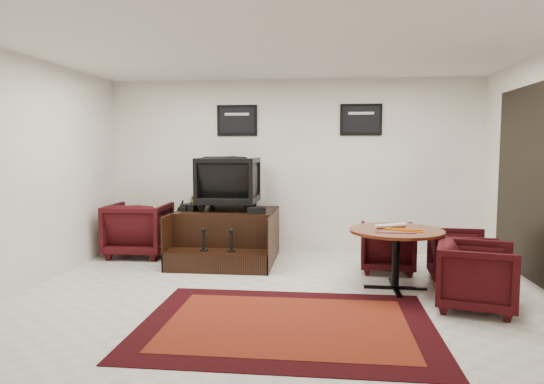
{
  "coord_description": "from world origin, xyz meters",
  "views": [
    {
      "loc": [
        0.55,
        -5.4,
        1.7
      ],
      "look_at": [
        -0.15,
        0.9,
        1.12
      ],
      "focal_mm": 32.0,
      "sensor_mm": 36.0,
      "label": 1
    }
  ],
  "objects_px": {
    "shine_podium": "(227,237)",
    "armchair_side": "(139,227)",
    "table_chair_back": "(387,245)",
    "table_chair_corner": "(477,273)",
    "shine_chair": "(229,180)",
    "meeting_table": "(396,237)",
    "table_chair_window": "(461,254)"
  },
  "relations": [
    {
      "from": "shine_chair",
      "to": "meeting_table",
      "type": "height_order",
      "value": "shine_chair"
    },
    {
      "from": "table_chair_back",
      "to": "table_chair_corner",
      "type": "xyz_separation_m",
      "value": [
        0.73,
        -1.53,
        0.02
      ]
    },
    {
      "from": "table_chair_window",
      "to": "table_chair_back",
      "type": "bearing_deg",
      "value": 63.64
    },
    {
      "from": "shine_chair",
      "to": "meeting_table",
      "type": "xyz_separation_m",
      "value": [
        2.33,
        -1.44,
        -0.57
      ]
    },
    {
      "from": "shine_podium",
      "to": "armchair_side",
      "type": "xyz_separation_m",
      "value": [
        -1.44,
        0.13,
        0.11
      ]
    },
    {
      "from": "table_chair_corner",
      "to": "table_chair_window",
      "type": "bearing_deg",
      "value": 8.35
    },
    {
      "from": "shine_chair",
      "to": "table_chair_back",
      "type": "xyz_separation_m",
      "value": [
        2.34,
        -0.58,
        -0.84
      ]
    },
    {
      "from": "armchair_side",
      "to": "table_chair_corner",
      "type": "bearing_deg",
      "value": 153.69
    },
    {
      "from": "shine_chair",
      "to": "meeting_table",
      "type": "relative_size",
      "value": 0.81
    },
    {
      "from": "table_chair_corner",
      "to": "table_chair_back",
      "type": "bearing_deg",
      "value": 40.29
    },
    {
      "from": "shine_chair",
      "to": "table_chair_corner",
      "type": "height_order",
      "value": "shine_chair"
    },
    {
      "from": "armchair_side",
      "to": "table_chair_corner",
      "type": "distance_m",
      "value": 4.98
    },
    {
      "from": "shine_chair",
      "to": "meeting_table",
      "type": "bearing_deg",
      "value": 147.95
    },
    {
      "from": "meeting_table",
      "to": "table_chair_corner",
      "type": "distance_m",
      "value": 1.02
    },
    {
      "from": "armchair_side",
      "to": "table_chair_back",
      "type": "distance_m",
      "value": 3.83
    },
    {
      "from": "armchair_side",
      "to": "table_chair_window",
      "type": "height_order",
      "value": "armchair_side"
    },
    {
      "from": "table_chair_back",
      "to": "shine_podium",
      "type": "bearing_deg",
      "value": -6.63
    },
    {
      "from": "armchair_side",
      "to": "table_chair_corner",
      "type": "relative_size",
      "value": 1.18
    },
    {
      "from": "meeting_table",
      "to": "table_chair_window",
      "type": "distance_m",
      "value": 0.97
    },
    {
      "from": "shine_podium",
      "to": "armchair_side",
      "type": "distance_m",
      "value": 1.45
    },
    {
      "from": "armchair_side",
      "to": "table_chair_back",
      "type": "height_order",
      "value": "armchair_side"
    },
    {
      "from": "shine_chair",
      "to": "table_chair_back",
      "type": "bearing_deg",
      "value": 165.85
    },
    {
      "from": "table_chair_back",
      "to": "table_chair_corner",
      "type": "height_order",
      "value": "table_chair_corner"
    },
    {
      "from": "table_chair_corner",
      "to": "shine_chair",
      "type": "bearing_deg",
      "value": 70.29
    },
    {
      "from": "shine_chair",
      "to": "shine_podium",
      "type": "bearing_deg",
      "value": 89.73
    },
    {
      "from": "shine_chair",
      "to": "armchair_side",
      "type": "height_order",
      "value": "shine_chair"
    },
    {
      "from": "table_chair_back",
      "to": "table_chair_window",
      "type": "bearing_deg",
      "value": 153.2
    },
    {
      "from": "shine_podium",
      "to": "table_chair_window",
      "type": "bearing_deg",
      "value": -16.24
    },
    {
      "from": "table_chair_window",
      "to": "shine_podium",
      "type": "bearing_deg",
      "value": 77.95
    },
    {
      "from": "shine_podium",
      "to": "meeting_table",
      "type": "height_order",
      "value": "shine_podium"
    },
    {
      "from": "armchair_side",
      "to": "table_chair_back",
      "type": "bearing_deg",
      "value": 170.13
    },
    {
      "from": "shine_chair",
      "to": "table_chair_corner",
      "type": "relative_size",
      "value": 1.16
    }
  ]
}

